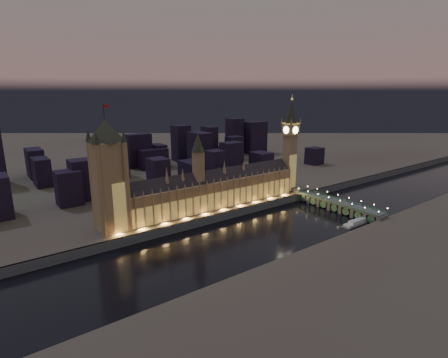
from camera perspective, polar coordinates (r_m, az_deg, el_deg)
ground_plane at (r=327.13m, az=5.05°, el=-8.52°), size 2000.00×2000.00×0.00m
north_bank at (r=781.55m, az=-20.98°, el=4.30°), size 2000.00×960.00×8.00m
embankment_wall at (r=355.22m, az=0.69°, el=-5.89°), size 2000.00×2.50×8.00m
palace_of_westminster at (r=363.05m, az=-1.55°, el=-1.73°), size 202.00×21.50×78.00m
victoria_tower at (r=308.25m, az=-18.31°, el=1.30°), size 31.68×31.68×107.50m
elizabeth_tower at (r=425.25m, az=10.77°, el=6.59°), size 18.00×18.00×113.70m
westminster_bridge at (r=400.61m, az=17.41°, el=-3.90°), size 17.01×113.00×15.90m
river_boat at (r=366.61m, az=20.94°, el=-6.63°), size 41.57×10.64×4.50m
city_backdrop at (r=536.57m, az=-9.34°, el=3.79°), size 478.38×215.63×73.48m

